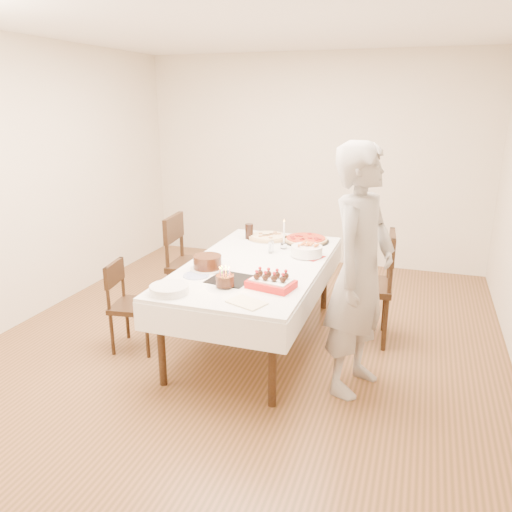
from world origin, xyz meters
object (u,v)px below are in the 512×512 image
(chair_left_dessert, at_px, (135,306))
(person, at_px, (360,272))
(cola_glass, at_px, (249,231))
(chair_right_savory, at_px, (364,286))
(birthday_cake, at_px, (225,276))
(taper_candle, at_px, (284,234))
(pasta_bowl, at_px, (307,251))
(layer_cake, at_px, (207,262))
(dining_table, at_px, (256,302))
(pizza_white, at_px, (268,237))
(strawberry_box, at_px, (271,283))
(chair_left_savory, at_px, (195,265))
(pizza_pepperoni, at_px, (306,239))

(chair_left_dessert, relative_size, person, 0.43)
(person, height_order, cola_glass, person)
(chair_right_savory, distance_m, birthday_cake, 1.41)
(taper_candle, bearing_deg, chair_left_dessert, -137.93)
(pasta_bowl, height_order, layer_cake, layer_cake)
(taper_candle, bearing_deg, dining_table, -102.87)
(chair_left_dessert, xyz_separation_m, pizza_white, (0.82, 1.25, 0.37))
(dining_table, bearing_deg, taper_candle, 77.13)
(person, bearing_deg, dining_table, 80.67)
(pasta_bowl, xyz_separation_m, strawberry_box, (-0.07, -0.87, -0.01))
(dining_table, distance_m, chair_left_savory, 0.90)
(pizza_pepperoni, relative_size, strawberry_box, 1.37)
(chair_left_savory, xyz_separation_m, taper_candle, (0.90, 0.09, 0.38))
(chair_left_savory, xyz_separation_m, strawberry_box, (1.09, -0.95, 0.28))
(chair_left_dessert, bearing_deg, pasta_bowl, -158.53)
(chair_left_dessert, xyz_separation_m, strawberry_box, (1.26, -0.08, 0.39))
(pizza_white, height_order, taper_candle, taper_candle)
(layer_cake, bearing_deg, chair_left_savory, 122.92)
(chair_right_savory, bearing_deg, taper_candle, 165.20)
(pizza_white, bearing_deg, dining_table, -80.30)
(pizza_white, bearing_deg, cola_glass, -166.82)
(birthday_cake, bearing_deg, pasta_bowl, 66.82)
(pizza_pepperoni, bearing_deg, pizza_white, -175.32)
(dining_table, distance_m, layer_cake, 0.62)
(pizza_white, height_order, layer_cake, layer_cake)
(pasta_bowl, distance_m, cola_glass, 0.81)
(chair_left_dessert, height_order, layer_cake, layer_cake)
(person, distance_m, layer_cake, 1.30)
(pizza_pepperoni, bearing_deg, dining_table, -107.52)
(pizza_pepperoni, height_order, pasta_bowl, pasta_bowl)
(pizza_white, distance_m, pizza_pepperoni, 0.39)
(person, bearing_deg, pizza_pepperoni, 45.67)
(dining_table, bearing_deg, cola_glass, 113.70)
(chair_right_savory, bearing_deg, dining_table, -163.36)
(chair_left_dessert, relative_size, pizza_white, 1.84)
(chair_right_savory, relative_size, birthday_cake, 7.09)
(taper_candle, bearing_deg, pizza_white, 131.13)
(pizza_white, relative_size, layer_cake, 1.43)
(person, height_order, taper_candle, person)
(dining_table, distance_m, birthday_cake, 0.79)
(chair_left_savory, distance_m, pizza_white, 0.79)
(chair_left_dessert, relative_size, birthday_cake, 5.50)
(pizza_white, xyz_separation_m, cola_glass, (-0.19, -0.04, 0.05))
(pizza_pepperoni, bearing_deg, birthday_cake, -101.27)
(dining_table, xyz_separation_m, layer_cake, (-0.33, -0.30, 0.44))
(chair_left_savory, xyz_separation_m, pizza_white, (0.65, 0.37, 0.26))
(chair_right_savory, bearing_deg, pizza_white, 152.91)
(pizza_white, distance_m, taper_candle, 0.39)
(dining_table, height_order, chair_left_dessert, chair_left_dessert)
(dining_table, relative_size, pizza_white, 4.93)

